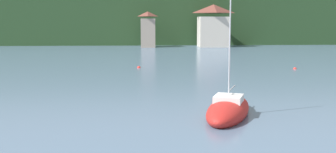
% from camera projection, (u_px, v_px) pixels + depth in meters
% --- Properties ---
extents(wooded_hillside, '(352.00, 71.01, 26.25)m').
position_uv_depth(wooded_hillside, '(192.00, 20.00, 131.54)').
color(wooded_hillside, '#264223').
rests_on(wooded_hillside, ground_plane).
extents(shore_building_west, '(3.20, 4.97, 7.61)m').
position_uv_depth(shore_building_west, '(148.00, 30.00, 85.72)').
color(shore_building_west, gray).
rests_on(shore_building_west, ground_plane).
extents(shore_building_westcentral, '(6.76, 5.54, 9.13)m').
position_uv_depth(shore_building_westcentral, '(213.00, 26.00, 86.79)').
color(shore_building_westcentral, beige).
rests_on(shore_building_westcentral, ground_plane).
extents(sailboat_mid_5, '(4.50, 6.92, 7.17)m').
position_uv_depth(sailboat_mid_5, '(228.00, 110.00, 23.04)').
color(sailboat_mid_5, red).
rests_on(sailboat_mid_5, ground_plane).
extents(mooring_buoy_near, '(0.43, 0.43, 0.43)m').
position_uv_depth(mooring_buoy_near, '(139.00, 68.00, 47.24)').
color(mooring_buoy_near, red).
rests_on(mooring_buoy_near, ground_plane).
extents(mooring_buoy_far, '(0.40, 0.40, 0.40)m').
position_uv_depth(mooring_buoy_far, '(295.00, 69.00, 46.00)').
color(mooring_buoy_far, red).
rests_on(mooring_buoy_far, ground_plane).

